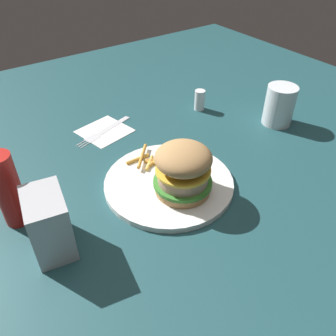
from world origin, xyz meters
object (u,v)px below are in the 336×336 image
at_px(sandwich, 183,169).
at_px(fork, 104,130).
at_px(plate, 168,182).
at_px(fries_pile, 150,160).
at_px(napkin_dispenser, 49,223).
at_px(ketchup_bottle, 8,190).
at_px(salt_shaker, 200,100).
at_px(napkin, 105,131).
at_px(drink_glass, 279,107).

distance_m(sandwich, fork, 0.30).
relative_size(plate, sandwich, 2.29).
height_order(plate, fries_pile, fries_pile).
xyz_separation_m(napkin_dispenser, ketchup_bottle, (0.10, 0.03, 0.02)).
xyz_separation_m(fork, napkin_dispenser, (-0.28, 0.23, 0.05)).
bearing_deg(sandwich, salt_shaker, -44.82).
xyz_separation_m(plate, napkin_dispenser, (-0.02, 0.24, 0.05)).
bearing_deg(napkin, fork, 108.29).
bearing_deg(napkin_dispenser, drink_glass, -74.21).
bearing_deg(salt_shaker, fork, 79.86).
distance_m(fries_pile, salt_shaker, 0.29).
bearing_deg(napkin, sandwich, -176.78).
xyz_separation_m(fork, drink_glass, (-0.22, -0.38, 0.04)).
height_order(napkin_dispenser, salt_shaker, napkin_dispenser).
distance_m(sandwich, napkin, 0.30).
bearing_deg(napkin, salt_shaker, -100.30).
bearing_deg(napkin, drink_glass, -119.90).
relative_size(plate, napkin_dispenser, 2.38).
distance_m(sandwich, salt_shaker, 0.35).
distance_m(sandwich, fries_pile, 0.12).
bearing_deg(plate, sandwich, -173.02).
bearing_deg(fries_pile, drink_glass, -94.99).
relative_size(fork, salt_shaker, 3.08).
bearing_deg(drink_glass, sandwich, 102.25).
relative_size(sandwich, drink_glass, 1.13).
height_order(napkin_dispenser, ketchup_bottle, ketchup_bottle).
bearing_deg(fries_pile, plate, 177.84).
bearing_deg(sandwich, fork, 3.51).
bearing_deg(salt_shaker, plate, 129.48).
relative_size(fries_pile, fork, 0.63).
distance_m(fork, napkin_dispenser, 0.36).
bearing_deg(napkin_dispenser, napkin, -29.67).
relative_size(drink_glass, salt_shaker, 1.81).
xyz_separation_m(sandwich, salt_shaker, (0.25, -0.25, -0.04)).
xyz_separation_m(drink_glass, ketchup_bottle, (0.04, 0.64, 0.03)).
bearing_deg(napkin_dispenser, sandwich, -84.44).
xyz_separation_m(napkin, napkin_dispenser, (-0.28, 0.23, 0.05)).
bearing_deg(plate, napkin, 2.61).
xyz_separation_m(fries_pile, napkin_dispenser, (-0.09, 0.25, 0.04)).
xyz_separation_m(napkin, salt_shaker, (-0.05, -0.26, 0.03)).
distance_m(sandwich, napkin_dispenser, 0.25).
relative_size(fries_pile, napkin, 0.97).
relative_size(napkin, napkin_dispenser, 1.01).
bearing_deg(fries_pile, ketchup_bottle, 88.68).
height_order(drink_glass, ketchup_bottle, ketchup_bottle).
relative_size(fries_pile, napkin_dispenser, 0.98).
distance_m(napkin, drink_glass, 0.44).
bearing_deg(ketchup_bottle, napkin_dispenser, -161.80).
distance_m(napkin, napkin_dispenser, 0.36).
bearing_deg(plate, fries_pile, -2.16).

